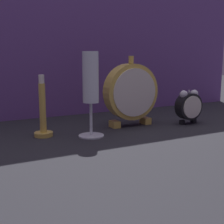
{
  "coord_description": "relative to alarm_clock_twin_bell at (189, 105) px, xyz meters",
  "views": [
    {
      "loc": [
        -0.36,
        -0.62,
        0.19
      ],
      "look_at": [
        0.0,
        0.08,
        0.05
      ],
      "focal_mm": 50.0,
      "sensor_mm": 36.0,
      "label": 1
    }
  ],
  "objects": [
    {
      "name": "mantel_clock_silver",
      "position": [
        -0.16,
        0.05,
        0.04
      ],
      "size": [
        0.15,
        0.04,
        0.19
      ],
      "color": "gold",
      "rests_on": "ground_plane"
    },
    {
      "name": "fabric_backdrop_drape",
      "position": [
        -0.22,
        0.28,
        0.27
      ],
      "size": [
        1.28,
        0.01,
        0.64
      ],
      "primitive_type": "cube",
      "color": "#6B478E",
      "rests_on": "ground_plane"
    },
    {
      "name": "brass_candlestick",
      "position": [
        -0.4,
        0.05,
        -0.0
      ],
      "size": [
        0.04,
        0.04,
        0.15
      ],
      "color": "gold",
      "rests_on": "ground_plane"
    },
    {
      "name": "ground_plane",
      "position": [
        -0.22,
        -0.04,
        -0.05
      ],
      "size": [
        4.0,
        4.0,
        0.0
      ],
      "primitive_type": "plane",
      "color": "#232328"
    },
    {
      "name": "alarm_clock_twin_bell",
      "position": [
        0.0,
        0.0,
        0.0
      ],
      "size": [
        0.08,
        0.03,
        0.1
      ],
      "color": "black",
      "rests_on": "ground_plane"
    },
    {
      "name": "champagne_flute",
      "position": [
        -0.3,
        -0.0,
        0.07
      ],
      "size": [
        0.06,
        0.06,
        0.2
      ],
      "color": "silver",
      "rests_on": "ground_plane"
    }
  ]
}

